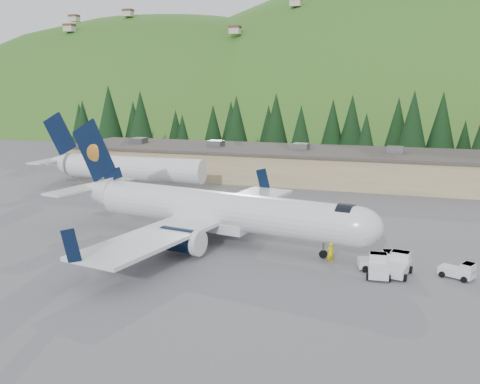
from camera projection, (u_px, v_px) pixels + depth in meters
name	position (u px, v px, depth m)	size (l,w,h in m)	color
ground	(221.00, 242.00, 53.78)	(600.00, 600.00, 0.00)	slate
airliner	(212.00, 210.00, 53.65)	(35.76, 33.73, 11.89)	white
second_airliner	(118.00, 167.00, 81.28)	(27.50, 11.00, 10.05)	white
baggage_tug_a	(380.00, 261.00, 45.61)	(3.36, 2.44, 1.64)	silver
baggage_tug_b	(460.00, 271.00, 43.51)	(3.00, 2.45, 1.43)	silver
baggage_tug_c	(378.00, 267.00, 44.24)	(2.16, 3.28, 1.67)	silver
terminal_building	(271.00, 163.00, 90.19)	(71.00, 17.00, 6.10)	tan
baggage_tug_d	(398.00, 265.00, 44.45)	(2.49, 3.56, 1.77)	silver
ramp_worker	(330.00, 253.00, 47.25)	(0.68, 0.45, 1.88)	#E3D100
tree_line	(298.00, 124.00, 110.80)	(111.35, 19.35, 14.37)	black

